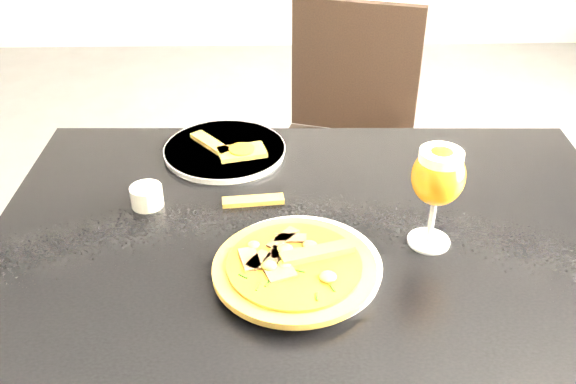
{
  "coord_description": "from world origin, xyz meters",
  "views": [
    {
      "loc": [
        0.17,
        -0.94,
        1.46
      ],
      "look_at": [
        0.2,
        0.02,
        0.83
      ],
      "focal_mm": 40.0,
      "sensor_mm": 36.0,
      "label": 1
    }
  ],
  "objects_px": {
    "dining_table": "(313,265)",
    "beer_glass": "(438,177)",
    "pizza": "(295,267)",
    "chair_far": "(344,143)"
  },
  "relations": [
    {
      "from": "dining_table",
      "to": "beer_glass",
      "type": "bearing_deg",
      "value": -11.85
    },
    {
      "from": "dining_table",
      "to": "pizza",
      "type": "bearing_deg",
      "value": -104.75
    },
    {
      "from": "dining_table",
      "to": "chair_far",
      "type": "distance_m",
      "value": 0.81
    },
    {
      "from": "beer_glass",
      "to": "dining_table",
      "type": "bearing_deg",
      "value": 166.78
    },
    {
      "from": "pizza",
      "to": "chair_far",
      "type": "bearing_deg",
      "value": 78.72
    },
    {
      "from": "dining_table",
      "to": "chair_far",
      "type": "relative_size",
      "value": 1.35
    },
    {
      "from": "beer_glass",
      "to": "chair_far",
      "type": "bearing_deg",
      "value": 94.19
    },
    {
      "from": "dining_table",
      "to": "pizza",
      "type": "distance_m",
      "value": 0.18
    },
    {
      "from": "pizza",
      "to": "dining_table",
      "type": "bearing_deg",
      "value": 73.89
    },
    {
      "from": "dining_table",
      "to": "pizza",
      "type": "height_order",
      "value": "pizza"
    }
  ]
}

